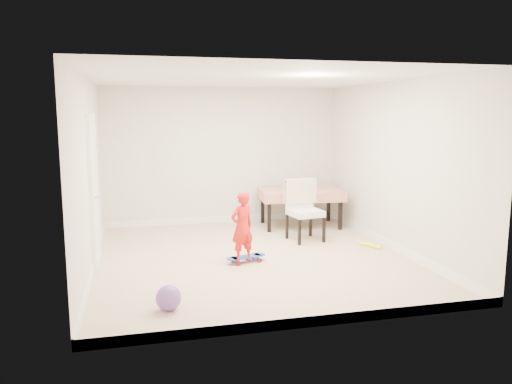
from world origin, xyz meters
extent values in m
plane|color=tan|center=(0.00, 0.00, 0.00)|extent=(5.00, 5.00, 0.00)
cube|color=silver|center=(0.00, 0.00, 2.58)|extent=(4.50, 5.00, 0.04)
cube|color=beige|center=(0.00, 2.48, 1.30)|extent=(4.50, 0.04, 2.60)
cube|color=beige|center=(0.00, -2.48, 1.30)|extent=(4.50, 0.04, 2.60)
cube|color=beige|center=(-2.23, 0.00, 1.30)|extent=(0.04, 5.00, 2.60)
cube|color=beige|center=(2.23, 0.00, 1.30)|extent=(0.04, 5.00, 2.60)
cube|color=white|center=(-2.22, 0.30, 1.02)|extent=(0.11, 0.94, 2.11)
cube|color=white|center=(0.00, 2.49, 0.06)|extent=(4.50, 0.02, 0.12)
cube|color=white|center=(0.00, -2.49, 0.06)|extent=(4.50, 0.02, 0.12)
cube|color=white|center=(-2.24, 0.00, 0.06)|extent=(0.02, 5.00, 0.12)
cube|color=white|center=(2.24, 0.00, 0.06)|extent=(0.02, 5.00, 0.12)
imported|color=red|center=(-0.21, -0.27, 0.50)|extent=(0.43, 0.37, 1.01)
sphere|color=#6E44A3|center=(-1.34, -1.73, 0.14)|extent=(0.28, 0.28, 0.28)
cylinder|color=#FEFA1A|center=(1.96, 0.13, 0.03)|extent=(0.24, 0.38, 0.06)
camera|label=1|loc=(-1.63, -6.95, 2.13)|focal=35.00mm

